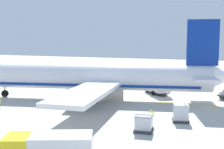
% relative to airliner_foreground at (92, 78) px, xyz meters
% --- Properties ---
extents(airliner_foreground, '(34.27, 41.08, 11.90)m').
position_rel_airliner_foreground_xyz_m(airliner_foreground, '(0.00, 0.00, 0.00)').
color(airliner_foreground, white).
rests_on(airliner_foreground, ground).
extents(service_truck_catering, '(4.49, 6.41, 2.47)m').
position_rel_airliner_foreground_xyz_m(service_truck_catering, '(-22.24, -7.96, -1.95)').
color(service_truck_catering, yellow).
rests_on(service_truck_catering, ground).
extents(service_truck_pushback, '(5.95, 5.38, 2.99)m').
position_rel_airliner_foreground_xyz_m(service_truck_pushback, '(8.44, -7.92, -1.76)').
color(service_truck_pushback, yellow).
rests_on(service_truck_pushback, ground).
extents(cargo_container_near, '(2.03, 2.03, 1.89)m').
position_rel_airliner_foreground_xyz_m(cargo_container_near, '(-11.71, -11.67, -2.51)').
color(cargo_container_near, '#333338').
rests_on(cargo_container_near, ground).
extents(cargo_container_far, '(2.15, 2.15, 2.13)m').
position_rel_airliner_foreground_xyz_m(cargo_container_far, '(-6.77, -14.45, -2.38)').
color(cargo_container_far, '#333338').
rests_on(cargo_container_far, ground).
extents(crew_loader_left, '(0.47, 0.50, 1.76)m').
position_rel_airliner_foreground_xyz_m(crew_loader_left, '(-9.34, -11.81, -2.35)').
color(crew_loader_left, '#191E33').
rests_on(crew_loader_left, ground).
extents(crew_loader_right, '(0.62, 0.30, 1.61)m').
position_rel_airliner_foreground_xyz_m(crew_loader_right, '(14.39, -12.72, -2.45)').
color(crew_loader_right, '#191E33').
rests_on(crew_loader_right, ground).
extents(apron_guide_line, '(0.30, 60.00, 0.01)m').
position_rel_airliner_foreground_xyz_m(apron_guide_line, '(2.43, -4.45, -3.39)').
color(apron_guide_line, yellow).
rests_on(apron_guide_line, ground).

